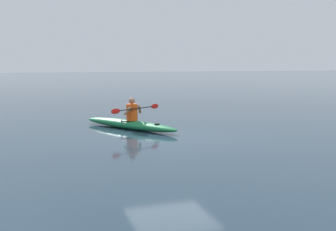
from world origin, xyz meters
name	(u,v)px	position (x,y,z in m)	size (l,w,h in m)	color
ground_plane	(171,139)	(0.00, 0.00, 0.00)	(160.00, 160.00, 0.00)	#233847
kayak	(129,124)	(0.80, -2.19, 0.16)	(2.79, 3.85, 0.31)	#19723F
kayaker	(132,111)	(0.72, -2.06, 0.64)	(1.96, 1.30, 0.78)	#E04C14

